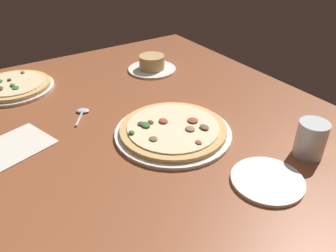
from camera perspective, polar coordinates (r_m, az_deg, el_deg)
dining_table at (r=92.09cm, az=-0.71°, el=-2.97°), size 150.00×110.00×4.00cm
pizza_main at (r=91.98cm, az=0.71°, el=-0.60°), size 31.95×31.95×3.37cm
pizza_side at (r=127.48cm, az=-24.74°, el=6.12°), size 26.77×26.77×3.35cm
ramekin_on_saucer at (r=131.31cm, az=-2.75°, el=10.34°), size 18.39×18.39×5.89cm
water_glass at (r=89.45cm, az=22.98°, el=-2.35°), size 7.27×7.27×9.27cm
side_plate at (r=79.68cm, az=16.46°, el=-8.83°), size 16.43×16.43×0.90cm
paper_menu at (r=95.46cm, az=-25.51°, el=-3.60°), size 20.19×24.34×0.30cm
spoon at (r=104.69cm, az=-14.38°, el=2.20°), size 9.58×7.50×1.00cm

